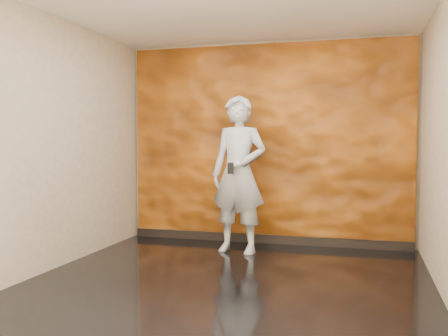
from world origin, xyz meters
TOP-DOWN VIEW (x-y plane):
  - room at (0.00, 0.00)m, footprint 4.02×4.02m
  - feature_wall at (0.00, 1.96)m, footprint 3.90×0.06m
  - baseboard at (0.00, 1.92)m, footprint 3.90×0.04m
  - man at (-0.23, 1.28)m, footprint 0.80×0.60m
  - phone at (-0.26, 0.98)m, footprint 0.08×0.02m

SIDE VIEW (x-z plane):
  - baseboard at x=0.00m, z-range 0.00..0.12m
  - man at x=-0.23m, z-range 0.00..2.00m
  - phone at x=-0.26m, z-range 1.02..1.16m
  - feature_wall at x=0.00m, z-range 0.00..2.75m
  - room at x=0.00m, z-range -0.01..2.81m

